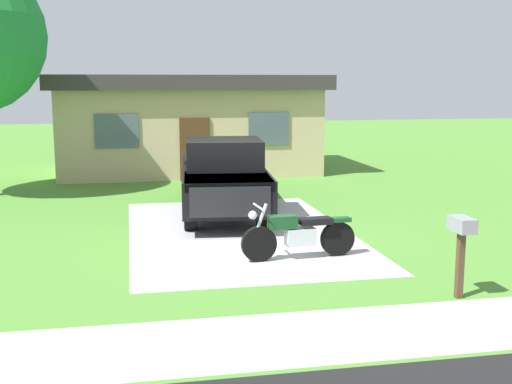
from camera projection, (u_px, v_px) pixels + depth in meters
The scene contains 7 objects.
ground_plane at pixel (239, 232), 14.22m from camera, with size 80.00×80.00×0.00m, color #4D8630.
driveway_pad at pixel (239, 232), 14.22m from camera, with size 4.77×7.67×0.01m, color #A6A6A6.
sidewalk_strip at pixel (316, 335), 8.42m from camera, with size 36.00×1.80×0.01m, color #AEAEA9.
motorcycle at pixel (298, 234), 12.02m from camera, with size 2.21×0.70×1.09m.
pickup_truck at pixel (223, 175), 16.20m from camera, with size 2.50×5.78×1.90m.
mailbox at pixel (462, 236), 9.74m from camera, with size 0.26×0.48×1.26m.
neighbor_house at pixel (188, 123), 23.81m from camera, with size 9.60×5.60×3.50m.
Camera 1 is at (-2.31, -13.68, 3.26)m, focal length 45.33 mm.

